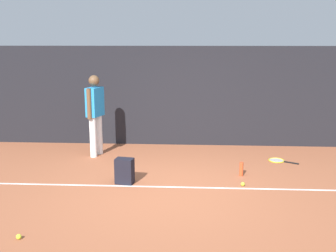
% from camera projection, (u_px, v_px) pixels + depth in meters
% --- Properties ---
extents(ground_plane, '(12.00, 12.00, 0.00)m').
position_uv_depth(ground_plane, '(167.00, 191.00, 6.47)').
color(ground_plane, '#9E5638').
extents(back_fence, '(10.00, 0.10, 2.27)m').
position_uv_depth(back_fence, '(174.00, 96.00, 9.15)').
color(back_fence, black).
rests_on(back_fence, ground).
extents(court_line, '(9.00, 0.05, 0.00)m').
position_uv_depth(court_line, '(167.00, 187.00, 6.66)').
color(court_line, white).
rests_on(court_line, ground).
extents(tennis_player, '(0.33, 0.51, 1.70)m').
position_uv_depth(tennis_player, '(95.00, 111.00, 8.28)').
color(tennis_player, white).
rests_on(tennis_player, ground).
extents(tennis_racket, '(0.62, 0.46, 0.03)m').
position_uv_depth(tennis_racket, '(278.00, 161.00, 8.07)').
color(tennis_racket, black).
rests_on(tennis_racket, ground).
extents(backpack, '(0.33, 0.32, 0.44)m').
position_uv_depth(backpack, '(125.00, 171.00, 6.80)').
color(backpack, black).
rests_on(backpack, ground).
extents(tennis_ball_near_player, '(0.07, 0.07, 0.07)m').
position_uv_depth(tennis_ball_near_player, '(19.00, 237.00, 4.91)').
color(tennis_ball_near_player, '#CCE033').
rests_on(tennis_ball_near_player, ground).
extents(tennis_ball_by_fence, '(0.07, 0.07, 0.07)m').
position_uv_depth(tennis_ball_by_fence, '(243.00, 184.00, 6.70)').
color(tennis_ball_by_fence, '#CCE033').
rests_on(tennis_ball_by_fence, ground).
extents(water_bottle, '(0.07, 0.07, 0.25)m').
position_uv_depth(water_bottle, '(241.00, 169.00, 7.18)').
color(water_bottle, '#D84C26').
rests_on(water_bottle, ground).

